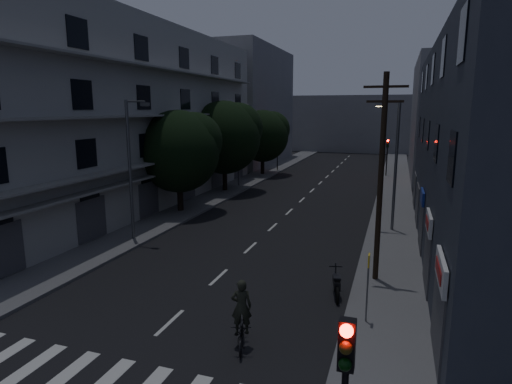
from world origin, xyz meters
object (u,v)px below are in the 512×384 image
Objects in this scene: utility_pole at (381,175)px; motorcycle at (336,285)px; traffic_signal_near at (345,384)px; bus_stop_sign at (368,276)px; cyclist at (242,324)px.

motorcycle is (-1.45, -2.11, -4.38)m from utility_pole.
bus_stop_sign is at bearing 90.77° from traffic_signal_near.
traffic_signal_near is at bearing -93.78° from motorcycle.
traffic_signal_near reaches higher than bus_stop_sign.
cyclist is (-3.86, 5.40, -2.32)m from traffic_signal_near.
motorcycle is at bearing 45.48° from cyclist.
traffic_signal_near is 2.15× the size of motorcycle.
bus_stop_sign is at bearing -69.16° from motorcycle.
cyclist is at bearing 125.52° from traffic_signal_near.
traffic_signal_near is at bearing -89.99° from utility_pole.
utility_pole is 3.56× the size of bus_stop_sign.
cyclist reaches higher than motorcycle.
bus_stop_sign is at bearing -91.44° from utility_pole.
traffic_signal_near reaches higher than motorcycle.
utility_pole is at bearing 88.56° from bus_stop_sign.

